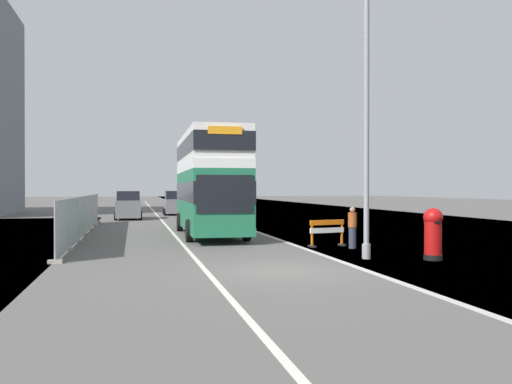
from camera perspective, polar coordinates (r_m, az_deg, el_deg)
ground at (r=16.00m, az=4.35°, el=-8.28°), size 140.00×280.00×0.10m
double_decker_bus at (r=27.36m, az=-4.92°, el=1.08°), size 2.98×10.72×5.05m
lamppost_foreground at (r=18.62m, az=11.52°, el=6.98°), size 0.29×0.70×9.49m
red_pillar_postbox at (r=18.84m, az=18.09°, el=-3.95°), size 0.63×0.63×1.71m
roadworks_barrier at (r=22.21m, az=7.46°, el=-4.00°), size 1.61×0.75×1.08m
construction_site_fence at (r=28.29m, az=-17.61°, el=-2.45°), size 0.44×20.60×2.02m
car_oncoming_near at (r=42.37m, az=-13.25°, el=-1.43°), size 2.00×4.36×2.14m
car_receding_mid at (r=48.52m, az=-8.52°, el=-1.21°), size 1.98×3.96×2.11m
pedestrian_at_kerb at (r=21.64m, az=10.09°, el=-3.71°), size 0.34×0.34×1.63m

